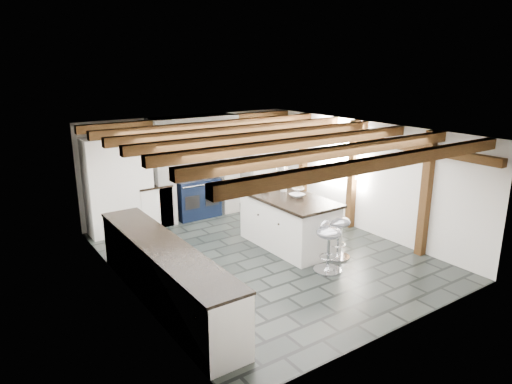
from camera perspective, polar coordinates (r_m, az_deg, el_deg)
ground at (r=8.51m, az=0.97°, el=-7.86°), size 6.00×6.00×0.00m
room_shell at (r=9.01m, az=-7.39°, el=0.55°), size 6.00×6.03×6.00m
range_cooker at (r=10.52m, az=-7.47°, el=-0.61°), size 1.00×0.63×0.99m
kitchen_island at (r=8.76m, az=4.07°, el=-3.63°), size 1.06×2.00×1.32m
bar_stool_near at (r=8.34m, az=10.17°, el=-4.59°), size 0.48×0.48×0.88m
bar_stool_far at (r=7.78m, az=9.01°, el=-6.02°), size 0.55×0.55×0.89m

